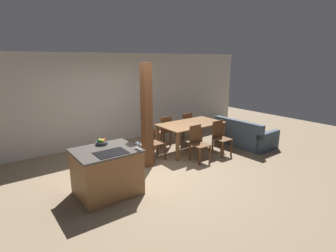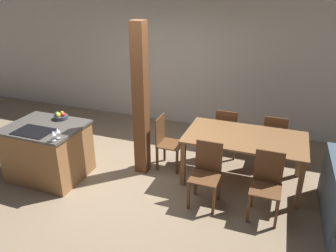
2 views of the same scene
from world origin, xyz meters
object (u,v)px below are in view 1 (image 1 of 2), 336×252
at_px(dining_chair_head_end, 153,142).
at_px(dining_chair_far_left, 164,130).
at_px(fruit_bowl, 102,142).
at_px(wine_glass_near, 140,144).
at_px(kitchen_island, 107,172).
at_px(dining_table, 191,126).
at_px(couch, 245,136).
at_px(wine_glass_middle, 137,142).
at_px(dining_chair_near_right, 220,137).
at_px(dining_chair_far_right, 185,126).
at_px(dining_chair_near_left, 198,143).
at_px(timber_post, 147,117).

bearing_deg(dining_chair_head_end, dining_chair_far_left, -49.89).
xyz_separation_m(fruit_bowl, wine_glass_near, (0.44, -0.72, 0.07)).
xyz_separation_m(kitchen_island, dining_table, (2.96, 0.94, 0.23)).
height_order(dining_chair_far_left, couch, dining_chair_far_left).
relative_size(wine_glass_middle, dining_table, 0.08).
relative_size(dining_chair_near_right, dining_chair_head_end, 1.00).
bearing_deg(wine_glass_near, dining_chair_head_end, 48.59).
bearing_deg(dining_table, wine_glass_middle, -153.26).
relative_size(kitchen_island, dining_chair_far_right, 1.27).
xyz_separation_m(dining_chair_near_left, timber_post, (-1.21, 0.48, 0.75)).
height_order(kitchen_island, timber_post, timber_post).
bearing_deg(couch, dining_chair_head_end, 76.16).
distance_m(kitchen_island, dining_chair_near_left, 2.56).
bearing_deg(dining_table, dining_chair_head_end, -180.00).
bearing_deg(dining_chair_far_right, fruit_bowl, 22.18).
relative_size(fruit_bowl, dining_chair_far_left, 0.26).
height_order(wine_glass_near, dining_chair_far_right, wine_glass_near).
height_order(kitchen_island, couch, kitchen_island).
height_order(wine_glass_middle, dining_chair_far_right, wine_glass_middle).
xyz_separation_m(dining_table, dining_chair_far_right, (0.41, 0.74, -0.21)).
bearing_deg(wine_glass_near, dining_chair_near_right, 11.76).
bearing_deg(dining_table, dining_chair_near_left, -119.04).
relative_size(dining_chair_near_left, timber_post, 0.37).
distance_m(dining_chair_near_left, dining_chair_head_end, 1.14).
bearing_deg(dining_chair_far_left, timber_post, 39.29).
bearing_deg(wine_glass_middle, wine_glass_near, -90.00).
bearing_deg(couch, dining_chair_far_left, 54.22).
distance_m(wine_glass_middle, dining_chair_near_right, 2.96).
distance_m(wine_glass_near, dining_chair_far_right, 3.58).
distance_m(kitchen_island, dining_table, 3.11).
height_order(dining_table, dining_chair_far_left, dining_chair_far_left).
bearing_deg(wine_glass_near, dining_chair_far_left, 45.27).
height_order(dining_table, dining_chair_near_right, dining_chair_near_right).
xyz_separation_m(wine_glass_near, dining_chair_head_end, (1.18, 1.33, -0.54)).
relative_size(fruit_bowl, dining_table, 0.13).
distance_m(kitchen_island, dining_chair_near_right, 3.37).
bearing_deg(timber_post, dining_table, 8.87).
bearing_deg(fruit_bowl, dining_chair_far_left, 28.44).
bearing_deg(dining_table, fruit_bowl, -168.09).
height_order(wine_glass_middle, dining_chair_near_left, wine_glass_middle).
distance_m(wine_glass_middle, dining_chair_far_left, 2.90).
distance_m(wine_glass_near, dining_chair_near_left, 2.20).
height_order(dining_chair_near_left, dining_chair_far_right, same).
relative_size(dining_table, dining_chair_far_right, 2.00).
xyz_separation_m(wine_glass_near, dining_chair_near_left, (2.05, 0.60, -0.54)).
bearing_deg(kitchen_island, wine_glass_near, -38.47).
height_order(kitchen_island, fruit_bowl, fruit_bowl).
height_order(dining_table, dining_chair_near_left, dining_chair_near_left).
relative_size(wine_glass_near, timber_post, 0.06).
xyz_separation_m(kitchen_island, dining_chair_near_right, (3.37, 0.20, 0.03)).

